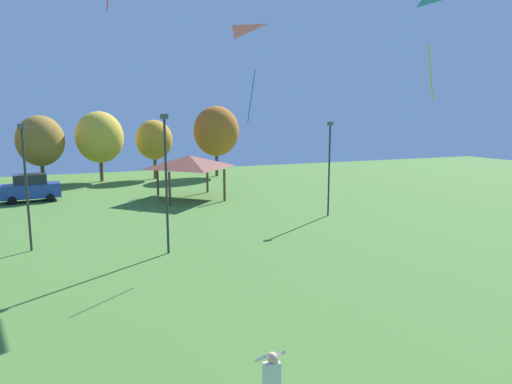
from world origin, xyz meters
The scene contains 12 objects.
person_standing_near_foreground centered at (-1.45, 9.59, 1.01)m, with size 0.52×0.51×1.79m.
kite_flying_6 centered at (7.60, 15.88, 10.01)m, with size 2.60×2.23×3.10m.
kite_flying_7 centered at (4.67, 23.16, 10.32)m, with size 2.70×3.17×4.22m.
parked_car_third_from_left centered at (-7.79, 41.74, 1.10)m, with size 4.50×2.22×2.22m.
park_pavilion centered at (4.40, 38.20, 3.08)m, with size 5.78×6.04×3.60m.
light_post_1 centered at (11.37, 27.78, 3.61)m, with size 0.36×0.20×6.42m.
light_post_2 centered at (-7.04, 26.50, 3.60)m, with size 0.36×0.20×6.40m.
light_post_3 centered at (-0.71, 23.33, 3.84)m, with size 0.36×0.20×6.87m.
treeline_tree_3 centered at (-7.17, 51.03, 4.42)m, with size 4.52×4.52×6.91m.
treeline_tree_4 centered at (-1.55, 51.85, 4.65)m, with size 4.87×4.87×7.34m.
treeline_tree_5 centered at (4.10, 51.83, 4.26)m, with size 3.94×3.94×6.44m.
treeline_tree_6 centered at (11.09, 51.35, 5.15)m, with size 5.15×5.15×7.99m.
Camera 1 is at (-5.32, 1.38, 6.71)m, focal length 32.00 mm.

